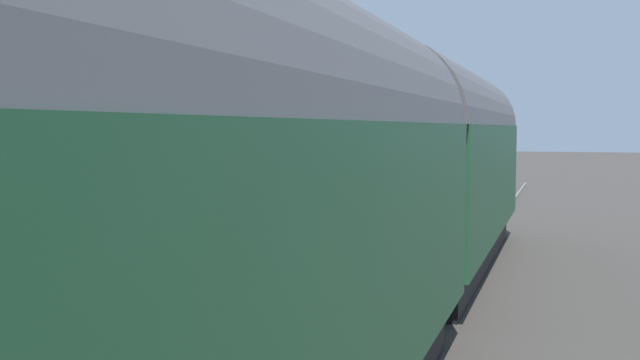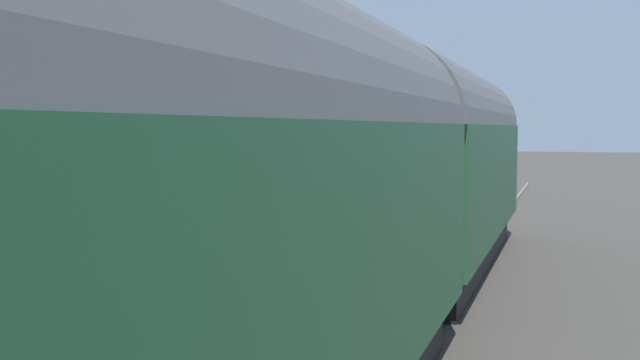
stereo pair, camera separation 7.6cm
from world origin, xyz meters
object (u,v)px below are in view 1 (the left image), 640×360
train (238,214)px  planter_edge_near (342,178)px  lamp_post_platform (367,106)px  station_building (173,155)px  bench_near_building (350,177)px

train → planter_edge_near: (19.03, 4.85, -1.04)m
planter_edge_near → lamp_post_platform: bearing=-154.1°
station_building → lamp_post_platform: size_ratio=1.49×
train → planter_edge_near: bearing=14.3°
train → station_building: 10.39m
train → bench_near_building: size_ratio=21.29×
train → planter_edge_near: train is taller
train → station_building: station_building is taller
lamp_post_platform → train: bearing=-169.2°
station_building → lamp_post_platform: station_building is taller
bench_near_building → lamp_post_platform: size_ratio=0.35×
train → bench_near_building: 18.41m
station_building → bench_near_building: 9.35m
station_building → bench_near_building: station_building is taller
train → station_building: (8.72, 5.65, 0.13)m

